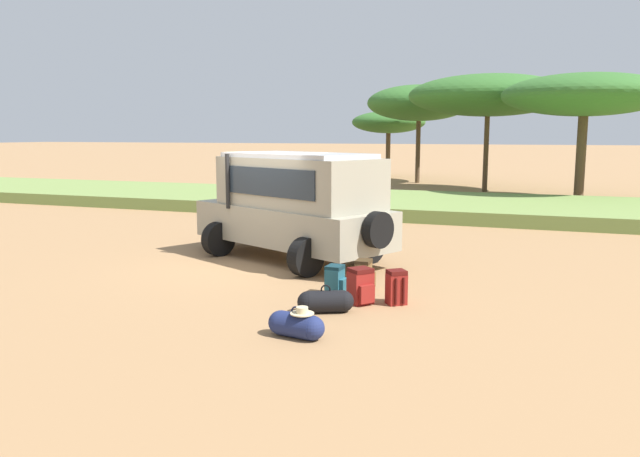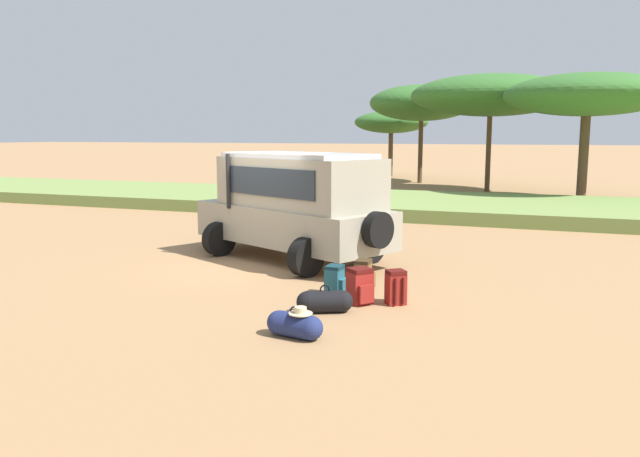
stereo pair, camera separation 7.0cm
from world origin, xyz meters
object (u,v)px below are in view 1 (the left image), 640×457
at_px(acacia_tree_left_mid, 419,103).
at_px(acacia_tree_centre_back, 488,95).
at_px(acacia_tree_far_left, 389,122).
at_px(acacia_tree_right_mid, 585,95).
at_px(backpack_cluster_center, 361,286).
at_px(duffel_bag_soft_canvas, 326,302).
at_px(duffel_bag_low_black_case, 296,325).
at_px(backpack_beside_front_wheel, 364,275).
at_px(backpack_outermost, 335,280).
at_px(safari_vehicle, 295,204).
at_px(backpack_near_rear_wheel, 396,288).

xyz_separation_m(acacia_tree_left_mid, acacia_tree_centre_back, (4.31, -4.51, 0.10)).
bearing_deg(acacia_tree_far_left, acacia_tree_right_mid, -48.48).
bearing_deg(acacia_tree_centre_back, backpack_cluster_center, -89.57).
height_order(duffel_bag_soft_canvas, acacia_tree_centre_back, acacia_tree_centre_back).
xyz_separation_m(duffel_bag_low_black_case, acacia_tree_centre_back, (0.18, 24.00, 4.52)).
xyz_separation_m(backpack_cluster_center, acacia_tree_left_mid, (-4.47, 26.48, 4.30)).
height_order(backpack_beside_front_wheel, backpack_outermost, backpack_beside_front_wheel).
bearing_deg(backpack_beside_front_wheel, backpack_cluster_center, -77.01).
bearing_deg(acacia_tree_left_mid, backpack_beside_front_wheel, -80.53).
bearing_deg(duffel_bag_soft_canvas, acacia_tree_left_mid, 98.56).
relative_size(backpack_cluster_center, acacia_tree_left_mid, 0.10).
xyz_separation_m(backpack_beside_front_wheel, backpack_outermost, (-0.39, -0.50, -0.02)).
height_order(backpack_outermost, duffel_bag_soft_canvas, backpack_outermost).
relative_size(duffel_bag_low_black_case, acacia_tree_right_mid, 0.12).
bearing_deg(acacia_tree_centre_back, acacia_tree_left_mid, 133.72).
bearing_deg(safari_vehicle, duffel_bag_soft_canvas, -60.74).
xyz_separation_m(backpack_beside_front_wheel, acacia_tree_left_mid, (-4.26, 25.56, 4.33)).
distance_m(backpack_cluster_center, backpack_near_rear_wheel, 0.60).
xyz_separation_m(backpack_outermost, acacia_tree_left_mid, (-3.87, 26.06, 4.35)).
relative_size(backpack_outermost, acacia_tree_far_left, 0.11).
bearing_deg(acacia_tree_centre_back, backpack_outermost, -91.16).
xyz_separation_m(safari_vehicle, backpack_cluster_center, (2.49, -3.06, -0.99)).
bearing_deg(acacia_tree_far_left, acacia_tree_left_mid, -58.35).
bearing_deg(safari_vehicle, backpack_outermost, -54.35).
height_order(acacia_tree_left_mid, acacia_tree_right_mid, acacia_tree_left_mid).
bearing_deg(safari_vehicle, acacia_tree_far_left, 100.06).
relative_size(duffel_bag_soft_canvas, acacia_tree_right_mid, 0.12).
bearing_deg(acacia_tree_centre_back, acacia_tree_right_mid, -40.64).
xyz_separation_m(backpack_outermost, duffel_bag_soft_canvas, (0.22, -1.13, -0.08)).
relative_size(safari_vehicle, backpack_beside_front_wheel, 9.43).
distance_m(safari_vehicle, backpack_cluster_center, 4.06).
distance_m(safari_vehicle, backpack_beside_front_wheel, 3.28).
height_order(backpack_cluster_center, backpack_near_rear_wheel, backpack_cluster_center).
relative_size(backpack_beside_front_wheel, duffel_bag_soft_canvas, 0.66).
bearing_deg(duffel_bag_soft_canvas, backpack_beside_front_wheel, 84.16).
xyz_separation_m(safari_vehicle, acacia_tree_far_left, (-5.03, 28.36, 2.31)).
bearing_deg(acacia_tree_right_mid, duffel_bag_soft_canvas, -103.04).
relative_size(duffel_bag_soft_canvas, acacia_tree_left_mid, 0.14).
bearing_deg(acacia_tree_far_left, safari_vehicle, -79.94).
bearing_deg(duffel_bag_low_black_case, backpack_near_rear_wheel, 67.56).
distance_m(backpack_outermost, acacia_tree_right_mid, 18.99).
bearing_deg(duffel_bag_low_black_case, acacia_tree_left_mid, 98.24).
height_order(backpack_near_rear_wheel, acacia_tree_right_mid, acacia_tree_right_mid).
bearing_deg(acacia_tree_right_mid, backpack_beside_front_wheel, -103.69).
relative_size(acacia_tree_far_left, acacia_tree_centre_back, 0.64).
height_order(backpack_near_rear_wheel, backpack_outermost, backpack_near_rear_wheel).
bearing_deg(backpack_outermost, duffel_bag_low_black_case, -84.02).
distance_m(backpack_beside_front_wheel, backpack_near_rear_wheel, 1.08).
xyz_separation_m(backpack_near_rear_wheel, acacia_tree_left_mid, (-5.04, 26.30, 4.32)).
height_order(backpack_beside_front_wheel, duffel_bag_soft_canvas, backpack_beside_front_wheel).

